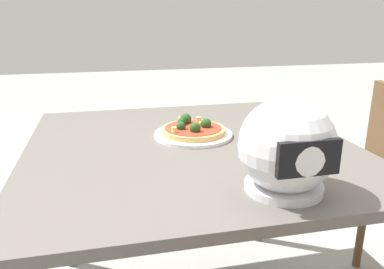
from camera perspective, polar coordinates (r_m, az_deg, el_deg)
The scene contains 4 objects.
dining_table at distance 1.32m, azimuth -0.18°, elevation -4.63°, with size 1.08×1.09×0.75m.
pizza_plate at distance 1.37m, azimuth 0.18°, elevation -0.00°, with size 0.28×0.28×0.01m, color white.
pizza at distance 1.37m, azimuth 0.10°, elevation 0.87°, with size 0.23×0.23×0.06m.
motorcycle_helmet at distance 0.95m, azimuth 13.94°, elevation -1.93°, with size 0.24×0.24×0.24m.
Camera 1 is at (0.27, 1.19, 1.17)m, focal length 35.78 mm.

